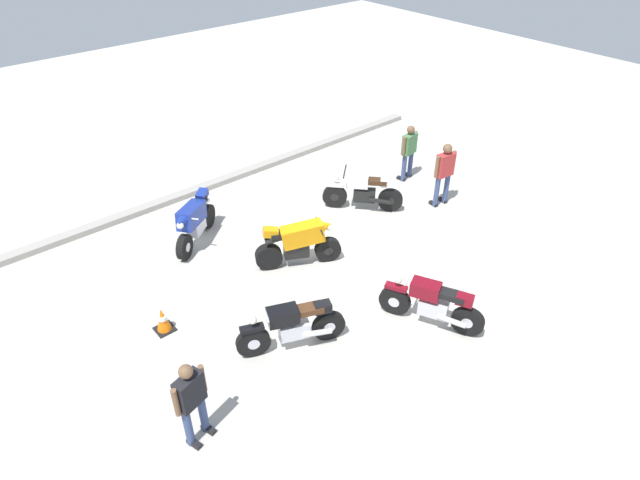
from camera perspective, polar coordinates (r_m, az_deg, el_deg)
The scene contains 11 objects.
ground_plane at distance 12.72m, azimuth 1.81°, elevation -1.26°, with size 40.00×40.00×0.00m, color #B7B2A8.
curb_edge at distance 15.86m, azimuth -9.38°, elevation 6.51°, with size 14.00×0.30×0.15m, color #9C978F.
motorcycle_silver_cruiser at distance 14.09m, azimuth 4.56°, elevation 5.11°, with size 1.49×1.63×1.09m.
motorcycle_black_cruiser at distance 10.08m, azimuth -2.97°, elevation -9.02°, with size 1.98×1.00×1.09m.
motorcycle_orange_sportbike at distance 12.01m, azimuth -2.25°, elevation -0.24°, with size 1.81×1.10×1.14m.
motorcycle_blue_sportbike at distance 13.07m, azimuth -13.11°, elevation 2.00°, with size 1.65×1.35×1.14m.
motorcycle_maroon_cruiser at distance 10.74m, azimuth 11.71°, elevation -6.54°, with size 1.04×1.94×1.09m.
person_in_green_shirt at distance 15.54m, azimuth 9.33°, elevation 9.37°, with size 0.64×0.36×1.62m.
person_in_black_shirt at distance 8.68m, azimuth -13.39°, elevation -15.94°, with size 0.63×0.40×1.61m.
person_in_red_shirt at distance 14.37m, azimuth 12.95°, elevation 7.12°, with size 0.67×0.35×1.74m.
traffic_cone at distance 10.99m, azimuth -16.22°, elevation -8.07°, with size 0.36×0.36×0.53m.
Camera 1 is at (-6.92, -7.57, 7.52)m, focal length 30.40 mm.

